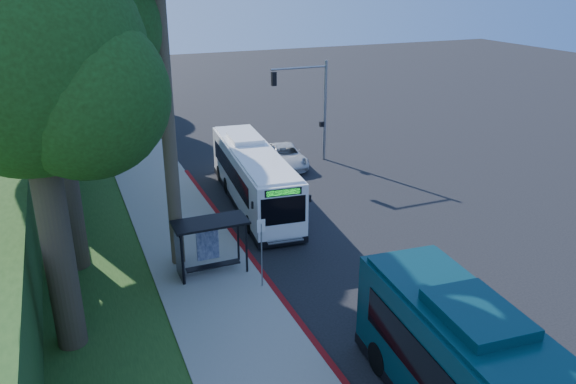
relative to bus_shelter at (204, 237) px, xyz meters
name	(u,v)px	position (x,y,z in m)	size (l,w,h in m)	color
ground	(325,223)	(7.26, 2.86, -1.81)	(140.00, 140.00, 0.00)	black
sidewalk	(191,245)	(-0.04, 2.86, -1.75)	(4.50, 70.00, 0.12)	gray
red_curb	(263,274)	(2.26, -1.14, -1.74)	(0.25, 30.00, 0.13)	maroon
grass_verge	(62,225)	(-5.74, 7.86, -1.78)	(8.00, 70.00, 0.06)	#234719
bus_shelter	(204,237)	(0.00, 0.00, 0.00)	(3.20, 1.51, 2.55)	black
stop_sign_pole	(261,244)	(1.86, -2.14, 0.28)	(0.35, 0.06, 3.17)	gray
traffic_signal_pole	(312,99)	(11.04, 12.86, 2.62)	(4.10, 0.30, 7.00)	gray
tree_0	(41,8)	(-5.14, 2.84, 9.40)	(8.40, 8.00, 15.70)	#382B1E
tree_2	(51,7)	(-4.64, 18.84, 8.67)	(8.82, 8.40, 15.12)	#382B1E
tree_4	(54,6)	(-4.14, 34.84, 7.92)	(8.40, 8.00, 14.14)	#382B1E
tree_5	(64,10)	(-3.16, 42.84, 7.16)	(7.35, 7.00, 12.86)	#382B1E
tree_6	(32,72)	(-5.65, -3.16, 7.90)	(7.56, 7.20, 13.74)	#382B1E
white_bus	(253,175)	(4.67, 6.97, -0.08)	(3.65, 12.06, 3.54)	white
pickup	(285,156)	(8.91, 12.58, -1.10)	(2.35, 5.09, 1.41)	silver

